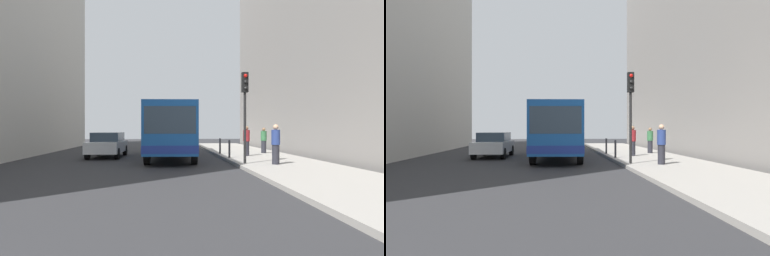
# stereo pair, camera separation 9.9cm
# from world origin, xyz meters

# --- Properties ---
(ground_plane) EXTENTS (80.00, 80.00, 0.00)m
(ground_plane) POSITION_xyz_m (0.00, 0.00, 0.00)
(ground_plane) COLOR #2D2D30
(sidewalk) EXTENTS (4.40, 40.00, 0.15)m
(sidewalk) POSITION_xyz_m (5.40, 0.00, 0.07)
(sidewalk) COLOR #9E9991
(sidewalk) RESTS_ON ground
(building_right) EXTENTS (7.00, 32.00, 16.13)m
(building_right) POSITION_xyz_m (11.50, 4.00, 8.07)
(building_right) COLOR gray
(building_right) RESTS_ON ground
(bus) EXTENTS (2.99, 11.12, 3.00)m
(bus) POSITION_xyz_m (0.42, 4.12, 1.73)
(bus) COLOR #19519E
(bus) RESTS_ON ground
(car_beside_bus) EXTENTS (2.00, 4.47, 1.48)m
(car_beside_bus) POSITION_xyz_m (-3.40, 4.66, 0.78)
(car_beside_bus) COLOR silver
(car_beside_bus) RESTS_ON ground
(traffic_light) EXTENTS (0.28, 0.33, 4.10)m
(traffic_light) POSITION_xyz_m (3.55, -1.21, 3.01)
(traffic_light) COLOR black
(traffic_light) RESTS_ON sidewalk
(bollard_near) EXTENTS (0.11, 0.11, 0.95)m
(bollard_near) POSITION_xyz_m (3.45, 1.99, 0.62)
(bollard_near) COLOR black
(bollard_near) RESTS_ON sidewalk
(bollard_mid) EXTENTS (0.11, 0.11, 0.95)m
(bollard_mid) POSITION_xyz_m (3.45, 5.11, 0.62)
(bollard_mid) COLOR black
(bollard_mid) RESTS_ON sidewalk
(pedestrian_near_signal) EXTENTS (0.38, 0.38, 1.76)m
(pedestrian_near_signal) POSITION_xyz_m (4.82, -1.66, 1.03)
(pedestrian_near_signal) COLOR #26262D
(pedestrian_near_signal) RESTS_ON sidewalk
(pedestrian_mid_sidewalk) EXTENTS (0.38, 0.38, 1.71)m
(pedestrian_mid_sidewalk) POSITION_xyz_m (4.66, 3.16, 1.01)
(pedestrian_mid_sidewalk) COLOR #26262D
(pedestrian_mid_sidewalk) RESTS_ON sidewalk
(pedestrian_far_sidewalk) EXTENTS (0.38, 0.38, 1.62)m
(pedestrian_far_sidewalk) POSITION_xyz_m (6.29, 5.30, 0.95)
(pedestrian_far_sidewalk) COLOR #26262D
(pedestrian_far_sidewalk) RESTS_ON sidewalk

